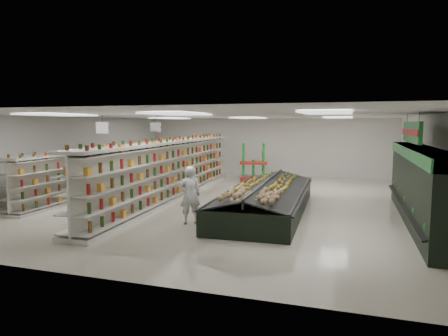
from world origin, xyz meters
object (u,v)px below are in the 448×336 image
(gondola_center, at_px, (172,171))
(shopper_background, at_px, (170,164))
(gondola_left, at_px, (108,172))
(produce_island, at_px, (266,198))
(shopper_main, at_px, (190,195))
(soda_endcap, at_px, (253,164))

(gondola_center, xyz_separation_m, shopper_background, (-1.89, 3.74, -0.11))
(gondola_left, distance_m, produce_island, 7.60)
(shopper_main, height_order, shopper_background, shopper_background)
(soda_endcap, bearing_deg, shopper_background, -157.32)
(gondola_left, xyz_separation_m, shopper_background, (1.38, 3.23, 0.07))
(shopper_main, relative_size, shopper_background, 0.92)
(produce_island, bearing_deg, soda_endcap, 107.06)
(gondola_left, height_order, gondola_center, gondola_center)
(soda_endcap, bearing_deg, shopper_main, -88.08)
(gondola_center, bearing_deg, gondola_left, 168.39)
(soda_endcap, relative_size, shopper_background, 0.97)
(gondola_center, bearing_deg, shopper_main, -60.94)
(gondola_left, relative_size, produce_island, 1.51)
(produce_island, xyz_separation_m, shopper_background, (-5.97, 5.17, 0.44))
(gondola_left, bearing_deg, produce_island, -15.05)
(produce_island, xyz_separation_m, shopper_main, (-1.78, -2.25, 0.37))
(gondola_center, relative_size, soda_endcap, 7.33)
(gondola_center, height_order, shopper_main, gondola_center)
(shopper_main, bearing_deg, shopper_background, -95.95)
(gondola_center, distance_m, shopper_background, 4.19)
(gondola_left, xyz_separation_m, shopper_main, (5.56, -4.18, -0.00))
(shopper_main, bearing_deg, soda_endcap, -123.47)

